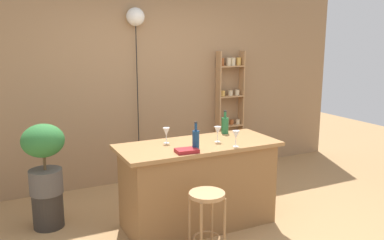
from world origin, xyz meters
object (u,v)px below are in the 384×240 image
object	(u,v)px
bar_stool	(207,210)
bottle_wine_red	(196,140)
wine_glass_right	(166,132)
cookbook	(187,151)
bottle_soda_blue	(225,125)
potted_plant	(44,155)
wine_glass_center	(236,135)
spice_shelf	(230,107)
pendant_globe_light	(136,19)
wine_glass_left	(218,131)
plant_stool	(48,210)

from	to	relation	value
bar_stool	bottle_wine_red	xyz separation A→B (m)	(0.11, 0.43, 0.53)
bar_stool	wine_glass_right	distance (m)	0.98
wine_glass_right	cookbook	size ratio (longest dim) A/B	0.78
bottle_soda_blue	bar_stool	bearing A→B (deg)	-128.10
potted_plant	wine_glass_center	bearing A→B (deg)	-27.88
potted_plant	spice_shelf	bearing A→B (deg)	17.52
wine_glass_right	pendant_globe_light	distance (m)	1.84
cookbook	pendant_globe_light	xyz separation A→B (m)	(0.12, 1.79, 1.30)
potted_plant	pendant_globe_light	xyz separation A→B (m)	(1.32, 0.90, 1.42)
wine_glass_center	pendant_globe_light	world-z (taller)	pendant_globe_light
spice_shelf	bottle_soda_blue	size ratio (longest dim) A/B	6.77
bar_stool	spice_shelf	xyz separation A→B (m)	(1.54, 2.16, 0.48)
potted_plant	wine_glass_left	world-z (taller)	potted_plant
spice_shelf	potted_plant	world-z (taller)	spice_shelf
wine_glass_center	bottle_soda_blue	bearing A→B (deg)	70.25
wine_glass_right	plant_stool	bearing A→B (deg)	157.27
bottle_wine_red	pendant_globe_light	world-z (taller)	pendant_globe_light
spice_shelf	cookbook	distance (m)	2.34
potted_plant	cookbook	xyz separation A→B (m)	(1.20, -0.89, 0.12)
bar_stool	pendant_globe_light	distance (m)	2.80
bottle_soda_blue	wine_glass_right	world-z (taller)	bottle_soda_blue
wine_glass_left	cookbook	xyz separation A→B (m)	(-0.46, -0.22, -0.10)
wine_glass_left	potted_plant	bearing A→B (deg)	158.06
wine_glass_center	potted_plant	bearing A→B (deg)	152.12
plant_stool	potted_plant	xyz separation A→B (m)	(-0.00, 0.00, 0.61)
wine_glass_left	pendant_globe_light	distance (m)	2.00
bar_stool	wine_glass_center	world-z (taller)	wine_glass_center
wine_glass_center	wine_glass_right	size ratio (longest dim) A/B	1.00
spice_shelf	wine_glass_right	size ratio (longest dim) A/B	10.88
bar_stool	spice_shelf	distance (m)	2.70
bar_stool	bottle_soda_blue	xyz separation A→B (m)	(0.72, 0.92, 0.53)
plant_stool	wine_glass_left	world-z (taller)	wine_glass_left
potted_plant	wine_glass_left	distance (m)	1.81
potted_plant	bottle_wine_red	bearing A→B (deg)	-33.25
plant_stool	wine_glass_right	xyz separation A→B (m)	(1.16, -0.49, 0.83)
bar_stool	plant_stool	size ratio (longest dim) A/B	1.68
bar_stool	cookbook	size ratio (longest dim) A/B	3.03
spice_shelf	bottle_wine_red	xyz separation A→B (m)	(-1.44, -1.73, 0.06)
cookbook	potted_plant	bearing A→B (deg)	147.95
potted_plant	wine_glass_right	size ratio (longest dim) A/B	4.51
spice_shelf	plant_stool	distance (m)	2.98
spice_shelf	wine_glass_left	xyz separation A→B (m)	(-1.08, -1.54, 0.07)
bar_stool	bottle_wine_red	size ratio (longest dim) A/B	2.25
spice_shelf	wine_glass_center	world-z (taller)	spice_shelf
plant_stool	wine_glass_center	xyz separation A→B (m)	(1.73, -0.92, 0.83)
wine_glass_left	wine_glass_right	distance (m)	0.54
bar_stool	bottle_soda_blue	bearing A→B (deg)	51.90
potted_plant	bottle_soda_blue	bearing A→B (deg)	-10.94
bottle_wine_red	bottle_soda_blue	bearing A→B (deg)	38.38
plant_stool	wine_glass_right	distance (m)	1.50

